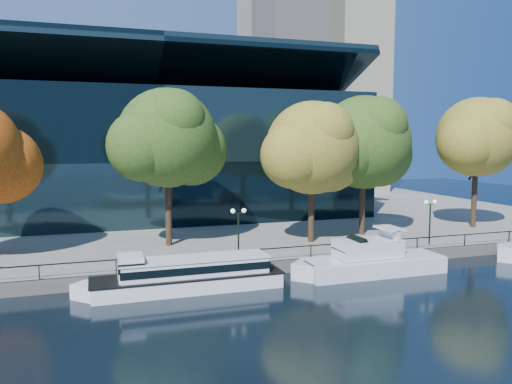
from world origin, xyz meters
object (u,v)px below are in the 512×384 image
object	(u,v)px
tour_boat	(184,274)
tree_3	(314,150)
tree_2	(169,140)
lamp_1	(238,222)
tree_5	(479,139)
cruiser_near	(368,260)
lamp_2	(430,212)
tree_4	(366,144)

from	to	relation	value
tour_boat	tree_3	bearing A→B (deg)	30.86
tree_2	lamp_1	world-z (taller)	tree_2
tree_5	lamp_1	size ratio (longest dim) A/B	3.44
cruiser_near	tree_3	size ratio (longest dim) A/B	0.96
tree_3	lamp_1	bearing A→B (deg)	-152.19
cruiser_near	tree_2	distance (m)	19.63
tree_2	tree_3	xyz separation A→B (m)	(12.71, -2.46, -0.87)
cruiser_near	lamp_2	bearing A→B (deg)	24.74
tour_boat	cruiser_near	world-z (taller)	cruiser_near
tree_4	lamp_1	distance (m)	17.11
tree_2	tree_3	world-z (taller)	tree_2
cruiser_near	lamp_2	distance (m)	9.87
tree_3	lamp_2	world-z (taller)	tree_3
cruiser_near	tree_2	bearing A→B (deg)	141.16
cruiser_near	tree_2	world-z (taller)	tree_2
tour_boat	tree_2	size ratio (longest dim) A/B	1.03
tree_3	tree_2	bearing A→B (deg)	169.04
tree_3	lamp_2	bearing A→B (deg)	-25.43
tree_5	cruiser_near	bearing A→B (deg)	-152.12
tour_boat	lamp_1	bearing A→B (deg)	35.62
tour_boat	tree_5	size ratio (longest dim) A/B	1.03
tree_4	lamp_2	xyz separation A→B (m)	(3.03, -6.21, -5.93)
cruiser_near	tree_4	xyz separation A→B (m)	(5.55, 10.16, 8.79)
cruiser_near	tree_4	size ratio (longest dim) A/B	0.91
tour_boat	lamp_1	xyz separation A→B (m)	(4.98, 3.57, 2.83)
lamp_1	lamp_2	bearing A→B (deg)	0.00
tour_boat	cruiser_near	size ratio (longest dim) A/B	1.15
tree_4	tree_2	bearing A→B (deg)	177.86
cruiser_near	tree_3	distance (m)	11.87
tree_4	lamp_2	size ratio (longest dim) A/B	3.39
tree_3	lamp_1	size ratio (longest dim) A/B	3.19
lamp_1	tree_2	bearing A→B (deg)	121.58
tour_boat	tree_4	world-z (taller)	tree_4
cruiser_near	lamp_2	xyz separation A→B (m)	(8.58, 3.95, 2.86)
tour_boat	tree_3	world-z (taller)	tree_3
cruiser_near	lamp_1	bearing A→B (deg)	156.86
tree_2	tree_3	distance (m)	12.97
tree_4	lamp_1	size ratio (longest dim) A/B	3.39
lamp_2	cruiser_near	bearing A→B (deg)	-155.26
tree_4	tree_5	bearing A→B (deg)	-0.22
tree_2	tour_boat	bearing A→B (deg)	-93.96
tree_5	lamp_1	distance (m)	29.74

